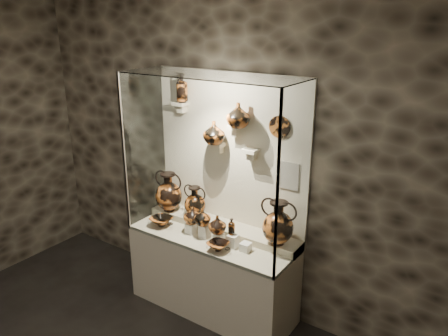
{
  "coord_description": "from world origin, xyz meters",
  "views": [
    {
      "loc": [
        2.26,
        -0.92,
        2.87
      ],
      "look_at": [
        0.07,
        2.28,
        1.53
      ],
      "focal_mm": 35.0,
      "sensor_mm": 36.0,
      "label": 1
    }
  ],
  "objects_px": {
    "jug_a": "(192,215)",
    "lekythos_small": "(232,226)",
    "jug_c": "(218,224)",
    "jug_b": "(203,217)",
    "amphora_left": "(169,192)",
    "kylix_right": "(218,245)",
    "ovoid_vase_a": "(214,133)",
    "amphora_mid": "(195,202)",
    "lekythos_tall": "(182,87)",
    "kylix_left": "(161,221)",
    "amphora_right": "(278,223)",
    "ovoid_vase_b": "(238,115)"
  },
  "relations": [
    {
      "from": "amphora_right",
      "to": "lekythos_small",
      "type": "bearing_deg",
      "value": -179.8
    },
    {
      "from": "jug_a",
      "to": "kylix_right",
      "type": "xyz_separation_m",
      "value": [
        0.42,
        -0.15,
        -0.14
      ]
    },
    {
      "from": "lekythos_tall",
      "to": "ovoid_vase_a",
      "type": "relative_size",
      "value": 1.37
    },
    {
      "from": "jug_c",
      "to": "lekythos_small",
      "type": "relative_size",
      "value": 1.02
    },
    {
      "from": "kylix_left",
      "to": "amphora_left",
      "type": "bearing_deg",
      "value": 100.92
    },
    {
      "from": "kylix_left",
      "to": "lekythos_tall",
      "type": "relative_size",
      "value": 0.93
    },
    {
      "from": "kylix_left",
      "to": "ovoid_vase_a",
      "type": "xyz_separation_m",
      "value": [
        0.47,
        0.29,
        0.94
      ]
    },
    {
      "from": "ovoid_vase_a",
      "to": "jug_a",
      "type": "bearing_deg",
      "value": -115.86
    },
    {
      "from": "lekythos_small",
      "to": "kylix_right",
      "type": "relative_size",
      "value": 0.71
    },
    {
      "from": "amphora_mid",
      "to": "lekythos_tall",
      "type": "distance_m",
      "value": 1.17
    },
    {
      "from": "kylix_right",
      "to": "ovoid_vase_b",
      "type": "xyz_separation_m",
      "value": [
        -0.03,
        0.37,
        1.15
      ]
    },
    {
      "from": "amphora_right",
      "to": "jug_c",
      "type": "bearing_deg",
      "value": 174.83
    },
    {
      "from": "amphora_left",
      "to": "jug_c",
      "type": "xyz_separation_m",
      "value": [
        0.75,
        -0.17,
        -0.1
      ]
    },
    {
      "from": "amphora_right",
      "to": "kylix_right",
      "type": "relative_size",
      "value": 1.69
    },
    {
      "from": "jug_c",
      "to": "ovoid_vase_a",
      "type": "bearing_deg",
      "value": 125.98
    },
    {
      "from": "jug_a",
      "to": "jug_b",
      "type": "xyz_separation_m",
      "value": [
        0.14,
        -0.02,
        0.03
      ]
    },
    {
      "from": "amphora_left",
      "to": "jug_a",
      "type": "distance_m",
      "value": 0.47
    },
    {
      "from": "lekythos_small",
      "to": "ovoid_vase_b",
      "type": "xyz_separation_m",
      "value": [
        -0.08,
        0.22,
        0.99
      ]
    },
    {
      "from": "ovoid_vase_b",
      "to": "amphora_right",
      "type": "bearing_deg",
      "value": -8.42
    },
    {
      "from": "kylix_left",
      "to": "kylix_right",
      "type": "bearing_deg",
      "value": -15.79
    },
    {
      "from": "jug_b",
      "to": "ovoid_vase_b",
      "type": "height_order",
      "value": "ovoid_vase_b"
    },
    {
      "from": "amphora_right",
      "to": "kylix_right",
      "type": "height_order",
      "value": "amphora_right"
    },
    {
      "from": "jug_a",
      "to": "lekythos_small",
      "type": "distance_m",
      "value": 0.47
    },
    {
      "from": "ovoid_vase_a",
      "to": "jug_c",
      "type": "bearing_deg",
      "value": -47.05
    },
    {
      "from": "lekythos_small",
      "to": "ovoid_vase_b",
      "type": "distance_m",
      "value": 1.02
    },
    {
      "from": "jug_b",
      "to": "jug_c",
      "type": "height_order",
      "value": "jug_b"
    },
    {
      "from": "amphora_right",
      "to": "jug_b",
      "type": "bearing_deg",
      "value": 171.48
    },
    {
      "from": "amphora_right",
      "to": "lekythos_small",
      "type": "height_order",
      "value": "amphora_right"
    },
    {
      "from": "kylix_left",
      "to": "lekythos_small",
      "type": "bearing_deg",
      "value": -5.42
    },
    {
      "from": "amphora_right",
      "to": "lekythos_tall",
      "type": "distance_m",
      "value": 1.61
    },
    {
      "from": "jug_c",
      "to": "lekythos_small",
      "type": "bearing_deg",
      "value": -2.09
    },
    {
      "from": "jug_a",
      "to": "kylix_left",
      "type": "height_order",
      "value": "jug_a"
    },
    {
      "from": "jug_a",
      "to": "amphora_mid",
      "type": "bearing_deg",
      "value": 97.39
    },
    {
      "from": "lekythos_small",
      "to": "kylix_right",
      "type": "distance_m",
      "value": 0.22
    },
    {
      "from": "jug_b",
      "to": "lekythos_small",
      "type": "distance_m",
      "value": 0.33
    },
    {
      "from": "amphora_mid",
      "to": "lekythos_small",
      "type": "bearing_deg",
      "value": -6.04
    },
    {
      "from": "amphora_left",
      "to": "jug_c",
      "type": "distance_m",
      "value": 0.78
    },
    {
      "from": "lekythos_small",
      "to": "jug_a",
      "type": "bearing_deg",
      "value": 174.23
    },
    {
      "from": "kylix_right",
      "to": "ovoid_vase_b",
      "type": "bearing_deg",
      "value": 96.57
    },
    {
      "from": "amphora_left",
      "to": "kylix_right",
      "type": "relative_size",
      "value": 1.71
    },
    {
      "from": "amphora_right",
      "to": "jug_b",
      "type": "relative_size",
      "value": 2.47
    },
    {
      "from": "jug_a",
      "to": "lekythos_small",
      "type": "relative_size",
      "value": 1.02
    },
    {
      "from": "amphora_mid",
      "to": "kylix_left",
      "type": "distance_m",
      "value": 0.4
    },
    {
      "from": "jug_a",
      "to": "jug_b",
      "type": "bearing_deg",
      "value": -31.24
    },
    {
      "from": "amphora_mid",
      "to": "jug_b",
      "type": "height_order",
      "value": "amphora_mid"
    },
    {
      "from": "kylix_right",
      "to": "ovoid_vase_a",
      "type": "bearing_deg",
      "value": 131.45
    },
    {
      "from": "jug_a",
      "to": "jug_b",
      "type": "distance_m",
      "value": 0.15
    },
    {
      "from": "amphora_right",
      "to": "ovoid_vase_b",
      "type": "xyz_separation_m",
      "value": [
        -0.47,
        0.06,
        0.92
      ]
    },
    {
      "from": "jug_b",
      "to": "ovoid_vase_a",
      "type": "distance_m",
      "value": 0.82
    },
    {
      "from": "ovoid_vase_b",
      "to": "amphora_left",
      "type": "bearing_deg",
      "value": -177.02
    }
  ]
}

